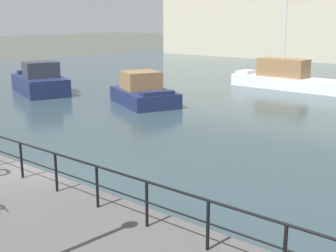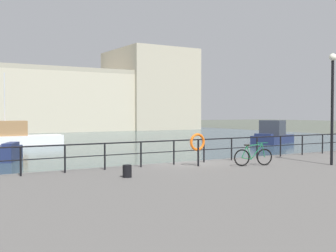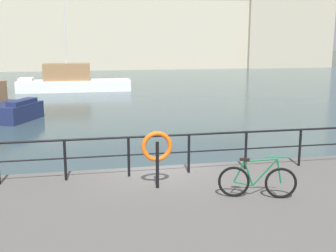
{
  "view_description": "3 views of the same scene",
  "coord_description": "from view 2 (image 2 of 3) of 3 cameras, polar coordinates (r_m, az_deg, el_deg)",
  "views": [
    {
      "loc": [
        11.52,
        -7.39,
        5.3
      ],
      "look_at": [
        1.18,
        5.18,
        1.34
      ],
      "focal_mm": 47.25,
      "sensor_mm": 36.0,
      "label": 1
    },
    {
      "loc": [
        -10.83,
        -16.51,
        3.12
      ],
      "look_at": [
        1.61,
        4.06,
        2.33
      ],
      "focal_mm": 45.81,
      "sensor_mm": 36.0,
      "label": 2
    },
    {
      "loc": [
        -2.09,
        -11.48,
        4.41
      ],
      "look_at": [
        0.47,
        1.36,
        1.68
      ],
      "focal_mm": 45.75,
      "sensor_mm": 36.0,
      "label": 3
    }
  ],
  "objects": [
    {
      "name": "water_basin",
      "position": [
        48.05,
        -18.09,
        -1.93
      ],
      "size": [
        80.0,
        60.0,
        0.01
      ],
      "primitive_type": "cube",
      "color": "#33474C",
      "rests_on": "ground_plane"
    },
    {
      "name": "quay_railing",
      "position": [
        19.08,
        2.84,
        -2.8
      ],
      "size": [
        27.5,
        0.07,
        1.08
      ],
      "color": "black",
      "rests_on": "quay_promenade"
    },
    {
      "name": "moored_red_daysailer",
      "position": [
        43.85,
        13.75,
        -1.19
      ],
      "size": [
        5.85,
        4.29,
        2.3
      ],
      "rotation": [
        0.0,
        0.0,
        3.54
      ],
      "color": "navy",
      "rests_on": "water_basin"
    },
    {
      "name": "parked_bicycle",
      "position": [
        18.64,
        11.27,
        -4.02
      ],
      "size": [
        1.72,
        0.55,
        0.98
      ],
      "rotation": [
        0.0,
        0.0,
        -0.28
      ],
      "color": "black",
      "rests_on": "quay_promenade"
    },
    {
      "name": "moored_harbor_tender",
      "position": [
        42.03,
        -20.42,
        -1.33
      ],
      "size": [
        9.22,
        2.37,
        6.71
      ],
      "rotation": [
        0.0,
        0.0,
        3.12
      ],
      "color": "white",
      "rests_on": "water_basin"
    },
    {
      "name": "ground_plane",
      "position": [
        19.99,
        2.08,
        -7.1
      ],
      "size": [
        240.0,
        240.0,
        0.0
      ],
      "primitive_type": "plane",
      "color": "#4C5147"
    },
    {
      "name": "harbor_building",
      "position": [
        72.39,
        -17.17,
        3.51
      ],
      "size": [
        67.97,
        15.27,
        14.41
      ],
      "color": "#C1B79E",
      "rests_on": "ground_plane"
    },
    {
      "name": "life_ring_stand",
      "position": [
        18.15,
        3.95,
        -2.3
      ],
      "size": [
        0.75,
        0.16,
        1.4
      ],
      "color": "black",
      "rests_on": "quay_promenade"
    },
    {
      "name": "mooring_bollard",
      "position": [
        15.15,
        -5.46,
        -6.0
      ],
      "size": [
        0.32,
        0.32,
        0.44
      ],
      "primitive_type": "cylinder",
      "color": "black",
      "rests_on": "quay_promenade"
    },
    {
      "name": "quay_lamp_post",
      "position": [
        19.76,
        21.03,
        3.96
      ],
      "size": [
        0.32,
        0.32,
        4.81
      ],
      "color": "black",
      "rests_on": "quay_promenade"
    },
    {
      "name": "quay_promenade",
      "position": [
        15.0,
        15.99,
        -8.59
      ],
      "size": [
        56.0,
        13.0,
        0.82
      ],
      "primitive_type": "cube",
      "color": "#565451",
      "rests_on": "ground_plane"
    }
  ]
}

